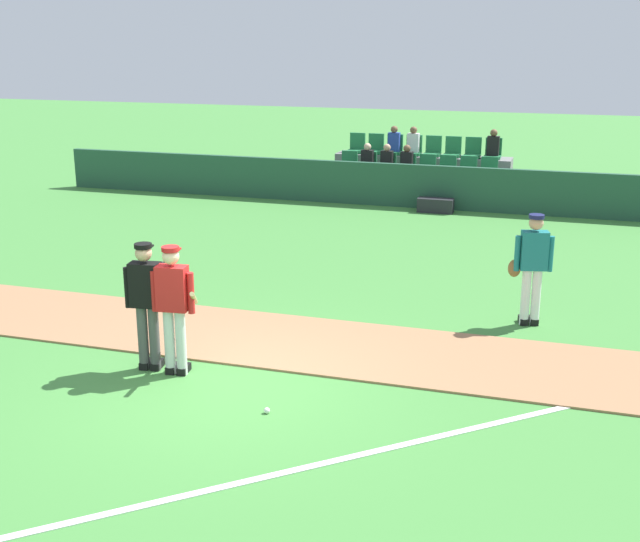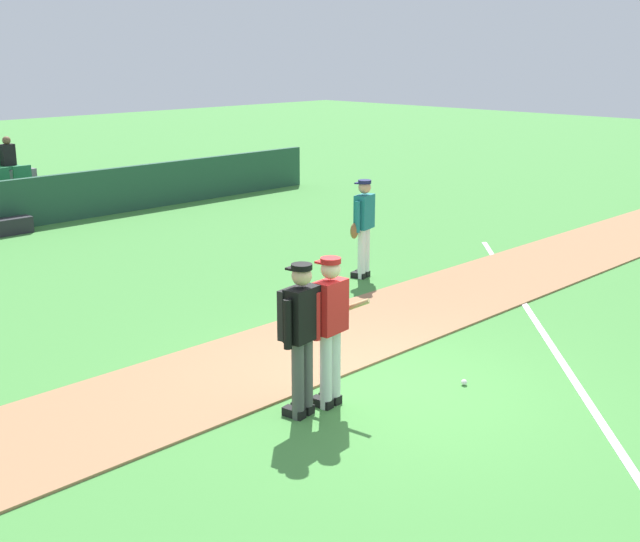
{
  "view_description": "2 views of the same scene",
  "coord_description": "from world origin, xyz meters",
  "px_view_note": "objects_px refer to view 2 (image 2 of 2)",
  "views": [
    {
      "loc": [
        4.11,
        -8.95,
        4.38
      ],
      "look_at": [
        0.7,
        1.9,
        1.07
      ],
      "focal_mm": 45.94,
      "sensor_mm": 36.0,
      "label": 1
    },
    {
      "loc": [
        -7.08,
        -5.95,
        3.99
      ],
      "look_at": [
        0.89,
        1.93,
        0.95
      ],
      "focal_mm": 46.39,
      "sensor_mm": 36.0,
      "label": 2
    }
  ],
  "objects_px": {
    "batter_red_jersey": "(330,326)",
    "umpire_home_plate": "(301,331)",
    "baseball": "(464,382)",
    "equipment_bag": "(11,226)",
    "runner_teal_jersey": "(363,225)"
  },
  "relations": [
    {
      "from": "batter_red_jersey",
      "to": "equipment_bag",
      "type": "xyz_separation_m",
      "value": [
        1.54,
        11.28,
        -0.79
      ]
    },
    {
      "from": "batter_red_jersey",
      "to": "umpire_home_plate",
      "type": "height_order",
      "value": "same"
    },
    {
      "from": "equipment_bag",
      "to": "baseball",
      "type": "bearing_deg",
      "value": -89.84
    },
    {
      "from": "umpire_home_plate",
      "to": "baseball",
      "type": "xyz_separation_m",
      "value": [
        1.99,
        -0.81,
        -0.96
      ]
    },
    {
      "from": "baseball",
      "to": "runner_teal_jersey",
      "type": "bearing_deg",
      "value": 56.21
    },
    {
      "from": "umpire_home_plate",
      "to": "baseball",
      "type": "bearing_deg",
      "value": -22.01
    },
    {
      "from": "baseball",
      "to": "equipment_bag",
      "type": "bearing_deg",
      "value": 90.16
    },
    {
      "from": "baseball",
      "to": "equipment_bag",
      "type": "height_order",
      "value": "equipment_bag"
    },
    {
      "from": "batter_red_jersey",
      "to": "baseball",
      "type": "height_order",
      "value": "batter_red_jersey"
    },
    {
      "from": "umpire_home_plate",
      "to": "runner_teal_jersey",
      "type": "xyz_separation_m",
      "value": [
        4.77,
        3.34,
        -0.04
      ]
    },
    {
      "from": "batter_red_jersey",
      "to": "runner_teal_jersey",
      "type": "relative_size",
      "value": 1.0
    },
    {
      "from": "batter_red_jersey",
      "to": "umpire_home_plate",
      "type": "relative_size",
      "value": 1.0
    },
    {
      "from": "batter_red_jersey",
      "to": "baseball",
      "type": "bearing_deg",
      "value": -25.72
    },
    {
      "from": "batter_red_jersey",
      "to": "umpire_home_plate",
      "type": "bearing_deg",
      "value": 173.5
    },
    {
      "from": "umpire_home_plate",
      "to": "equipment_bag",
      "type": "relative_size",
      "value": 1.96
    }
  ]
}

